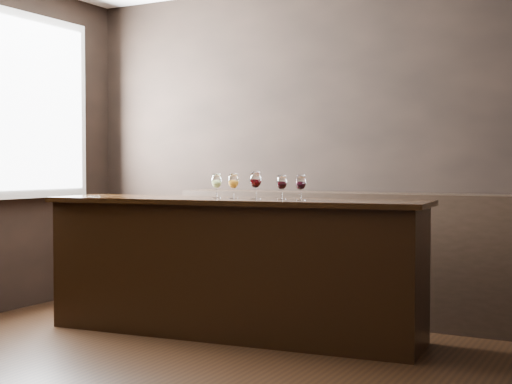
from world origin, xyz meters
The scene contains 10 objects.
ground centered at (0.00, 0.00, 0.00)m, with size 5.00×5.00×0.00m, color black.
room_shell centered at (-0.23, 0.11, 1.81)m, with size 5.02×4.52×2.81m.
bar_counter centered at (-0.39, 1.09, 0.48)m, with size 2.73×0.59×0.96m, color black.
bar_top centered at (-0.39, 1.09, 0.97)m, with size 2.82×0.66×0.04m, color black.
back_bar_shelf centered at (0.09, 2.03, 0.51)m, with size 2.82×0.40×1.02m, color black.
glass_white centered at (-0.55, 1.13, 1.11)m, with size 0.08×0.08×0.18m.
glass_amber centered at (-0.38, 1.09, 1.12)m, with size 0.08×0.08×0.18m.
glass_red_a centered at (-0.21, 1.11, 1.12)m, with size 0.08×0.08×0.20m.
glass_red_b centered at (-0.01, 1.13, 1.11)m, with size 0.07×0.07×0.17m.
glass_red_c centered at (0.14, 1.11, 1.11)m, with size 0.07×0.07×0.18m.
Camera 1 is at (2.18, -3.36, 1.22)m, focal length 50.00 mm.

